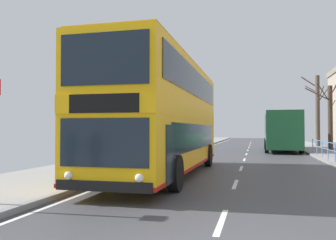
{
  "coord_description": "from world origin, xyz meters",
  "views": [
    {
      "loc": [
        0.64,
        -4.29,
        1.76
      ],
      "look_at": [
        -2.48,
        8.41,
        2.11
      ],
      "focal_mm": 38.13,
      "sensor_mm": 36.0,
      "label": 1
    }
  ],
  "objects": [
    {
      "name": "double_decker_bus_main",
      "position": [
        -2.77,
        9.01,
        2.26
      ],
      "size": [
        2.71,
        11.46,
        4.31
      ],
      "color": "#F4B20F",
      "rests_on": "ground"
    },
    {
      "name": "background_bus_far_lane",
      "position": [
        2.7,
        26.25,
        1.71
      ],
      "size": [
        2.8,
        9.66,
        3.12
      ],
      "color": "#19512D",
      "rests_on": "ground"
    },
    {
      "name": "bare_tree_far_00",
      "position": [
        6.44,
        32.34,
        3.67
      ],
      "size": [
        2.38,
        2.03,
        6.82
      ],
      "color": "brown",
      "rests_on": "ground"
    },
    {
      "name": "bare_tree_far_01",
      "position": [
        6.36,
        26.02,
        2.85
      ],
      "size": [
        2.51,
        2.05,
        5.46
      ],
      "color": "#423328",
      "rests_on": "ground"
    }
  ]
}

